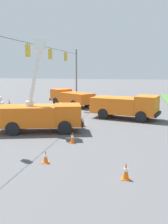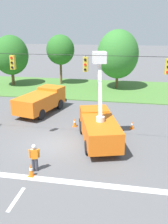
# 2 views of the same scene
# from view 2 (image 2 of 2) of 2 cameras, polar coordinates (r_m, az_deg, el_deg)

# --- Properties ---
(ground_plane) EXTENTS (200.00, 200.00, 0.00)m
(ground_plane) POSITION_cam_2_polar(r_m,az_deg,el_deg) (19.74, -6.72, -7.10)
(ground_plane) COLOR #565659
(grass_verge) EXTENTS (56.00, 12.00, 0.10)m
(grass_verge) POSITION_cam_2_polar(r_m,az_deg,el_deg) (36.38, 1.56, 5.11)
(grass_verge) COLOR #477533
(grass_verge) RESTS_ON ground
(lane_markings) EXTENTS (17.60, 15.25, 0.01)m
(lane_markings) POSITION_cam_2_polar(r_m,az_deg,el_deg) (14.93, -13.69, -16.76)
(lane_markings) COLOR silver
(lane_markings) RESTS_ON ground
(signal_gantry) EXTENTS (26.20, 0.33, 7.20)m
(signal_gantry) POSITION_cam_2_polar(r_m,az_deg,el_deg) (18.26, -7.40, 5.99)
(signal_gantry) COLOR slate
(signal_gantry) RESTS_ON ground
(tree_west) EXTENTS (4.81, 5.06, 7.14)m
(tree_west) POSITION_cam_2_polar(r_m,az_deg,el_deg) (39.07, -15.60, 11.82)
(tree_west) COLOR brown
(tree_west) RESTS_ON ground
(tree_centre) EXTENTS (4.02, 3.61, 7.17)m
(tree_centre) POSITION_cam_2_polar(r_m,az_deg,el_deg) (38.51, -5.17, 13.32)
(tree_centre) COLOR brown
(tree_centre) RESTS_ON ground
(tree_east) EXTENTS (5.51, 5.83, 7.93)m
(tree_east) POSITION_cam_2_polar(r_m,az_deg,el_deg) (36.05, 7.38, 12.35)
(tree_east) COLOR brown
(tree_east) RESTS_ON ground
(utility_truck_bucket_lift) EXTENTS (4.11, 6.82, 6.73)m
(utility_truck_bucket_lift) POSITION_cam_2_polar(r_m,az_deg,el_deg) (19.51, 3.20, -2.96)
(utility_truck_bucket_lift) COLOR orange
(utility_truck_bucket_lift) RESTS_ON ground
(utility_truck_support_far) EXTENTS (3.91, 6.67, 2.25)m
(utility_truck_support_far) POSITION_cam_2_polar(r_m,az_deg,el_deg) (26.63, -9.30, 2.49)
(utility_truck_support_far) COLOR orange
(utility_truck_support_far) RESTS_ON ground
(road_worker) EXTENTS (0.62, 0.35, 1.77)m
(road_worker) POSITION_cam_2_polar(r_m,az_deg,el_deg) (16.19, -10.74, -9.42)
(road_worker) COLOR #383842
(road_worker) RESTS_ON ground
(traffic_cone_lane_edge_b) EXTENTS (0.36, 0.36, 0.71)m
(traffic_cone_lane_edge_b) POSITION_cam_2_polar(r_m,az_deg,el_deg) (22.74, 10.42, -2.79)
(traffic_cone_lane_edge_b) COLOR orange
(traffic_cone_lane_edge_b) RESTS_ON ground
(traffic_cone_far_left) EXTENTS (0.36, 0.36, 0.79)m
(traffic_cone_far_left) POSITION_cam_2_polar(r_m,az_deg,el_deg) (22.86, -2.04, -2.25)
(traffic_cone_far_left) COLOR orange
(traffic_cone_far_left) RESTS_ON ground
(traffic_cone_far_right) EXTENTS (0.36, 0.36, 0.82)m
(traffic_cone_far_right) POSITION_cam_2_polar(r_m,az_deg,el_deg) (16.00, -11.46, -12.25)
(traffic_cone_far_right) COLOR orange
(traffic_cone_far_right) RESTS_ON ground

